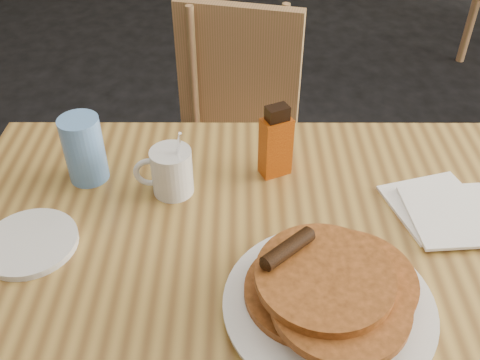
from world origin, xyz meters
The scene contains 8 objects.
main_table centered at (0.02, -0.08, 0.71)m, with size 1.22×0.86×0.75m.
chair_main_far centered at (0.00, 0.68, 0.49)m, with size 0.47×0.48×0.83m.
pancake_plate centered at (0.08, -0.20, 0.78)m, with size 0.31×0.31×0.10m.
coffee_mug centered at (-0.16, 0.08, 0.80)m, with size 0.11×0.07×0.14m.
syrup_bottle centered at (0.04, 0.12, 0.82)m, with size 0.06×0.05×0.15m.
napkin_stack centered at (0.33, -0.01, 0.76)m, with size 0.19×0.20×0.01m.
blue_tumbler centered at (-0.31, 0.13, 0.81)m, with size 0.07×0.07×0.13m, color #5F95DF.
side_saucer centered at (-0.38, -0.05, 0.76)m, with size 0.16×0.16×0.01m, color silver.
Camera 1 is at (-0.07, -0.68, 1.39)m, focal length 40.00 mm.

